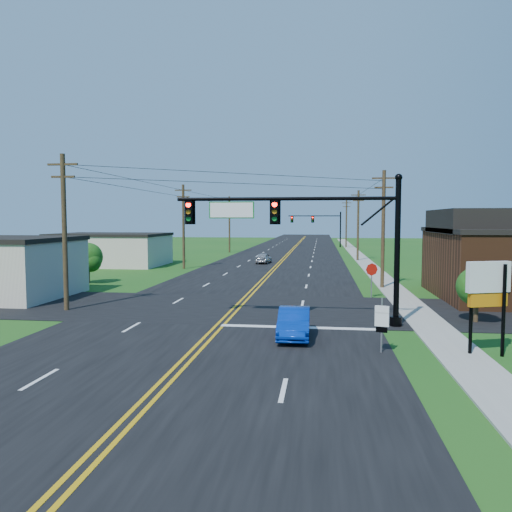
# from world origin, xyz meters

# --- Properties ---
(ground) EXTENTS (260.00, 260.00, 0.00)m
(ground) POSITION_xyz_m (0.00, 0.00, 0.00)
(ground) COLOR #174B15
(ground) RESTS_ON ground
(road_main) EXTENTS (16.00, 220.00, 0.04)m
(road_main) POSITION_xyz_m (0.00, 50.00, 0.02)
(road_main) COLOR black
(road_main) RESTS_ON ground
(road_cross) EXTENTS (70.00, 10.00, 0.04)m
(road_cross) POSITION_xyz_m (0.00, 12.00, 0.02)
(road_cross) COLOR black
(road_cross) RESTS_ON ground
(sidewalk) EXTENTS (2.00, 160.00, 0.08)m
(sidewalk) POSITION_xyz_m (10.50, 40.00, 0.04)
(sidewalk) COLOR gray
(sidewalk) RESTS_ON ground
(signal_mast_main) EXTENTS (11.30, 0.60, 7.48)m
(signal_mast_main) POSITION_xyz_m (4.34, 8.00, 4.75)
(signal_mast_main) COLOR black
(signal_mast_main) RESTS_ON ground
(signal_mast_far) EXTENTS (10.98, 0.60, 7.48)m
(signal_mast_far) POSITION_xyz_m (4.44, 80.00, 4.55)
(signal_mast_far) COLOR black
(signal_mast_far) RESTS_ON ground
(cream_bldg_far) EXTENTS (12.20, 9.20, 3.70)m
(cream_bldg_far) POSITION_xyz_m (-19.00, 38.00, 1.86)
(cream_bldg_far) COLOR beige
(cream_bldg_far) RESTS_ON ground
(utility_pole_left_a) EXTENTS (1.80, 0.28, 9.00)m
(utility_pole_left_a) POSITION_xyz_m (-9.50, 10.00, 4.72)
(utility_pole_left_a) COLOR #332417
(utility_pole_left_a) RESTS_ON ground
(utility_pole_left_b) EXTENTS (1.80, 0.28, 9.00)m
(utility_pole_left_b) POSITION_xyz_m (-9.50, 35.00, 4.72)
(utility_pole_left_b) COLOR #332417
(utility_pole_left_b) RESTS_ON ground
(utility_pole_left_c) EXTENTS (1.80, 0.28, 9.00)m
(utility_pole_left_c) POSITION_xyz_m (-9.50, 62.00, 4.72)
(utility_pole_left_c) COLOR #332417
(utility_pole_left_c) RESTS_ON ground
(utility_pole_right_a) EXTENTS (1.80, 0.28, 9.00)m
(utility_pole_right_a) POSITION_xyz_m (9.80, 22.00, 4.72)
(utility_pole_right_a) COLOR #332417
(utility_pole_right_a) RESTS_ON ground
(utility_pole_right_b) EXTENTS (1.80, 0.28, 9.00)m
(utility_pole_right_b) POSITION_xyz_m (9.80, 48.00, 4.72)
(utility_pole_right_b) COLOR #332417
(utility_pole_right_b) RESTS_ON ground
(utility_pole_right_c) EXTENTS (1.80, 0.28, 9.00)m
(utility_pole_right_c) POSITION_xyz_m (9.80, 78.00, 4.72)
(utility_pole_right_c) COLOR #332417
(utility_pole_right_c) RESTS_ON ground
(tree_right_back) EXTENTS (3.00, 3.00, 4.10)m
(tree_right_back) POSITION_xyz_m (16.00, 26.00, 2.60)
(tree_right_back) COLOR #332417
(tree_right_back) RESTS_ON ground
(shrub_corner) EXTENTS (2.00, 2.00, 2.86)m
(shrub_corner) POSITION_xyz_m (13.00, 9.50, 1.85)
(shrub_corner) COLOR #332417
(shrub_corner) RESTS_ON ground
(tree_left) EXTENTS (2.40, 2.40, 3.37)m
(tree_left) POSITION_xyz_m (-14.00, 22.00, 2.16)
(tree_left) COLOR #332417
(tree_left) RESTS_ON ground
(blue_car) EXTENTS (1.44, 3.96, 1.30)m
(blue_car) POSITION_xyz_m (3.95, 4.98, 0.65)
(blue_car) COLOR #0831AD
(blue_car) RESTS_ON ground
(distant_car) EXTENTS (1.82, 3.82, 1.26)m
(distant_car) POSITION_xyz_m (-1.71, 42.30, 0.63)
(distant_car) COLOR #A3A3A7
(distant_car) RESTS_ON ground
(route_sign) EXTENTS (0.54, 0.18, 2.20)m
(route_sign) POSITION_xyz_m (7.50, 2.83, 1.28)
(route_sign) COLOR slate
(route_sign) RESTS_ON ground
(stop_sign) EXTENTS (0.80, 0.34, 2.35)m
(stop_sign) POSITION_xyz_m (8.50, 16.98, 1.70)
(stop_sign) COLOR slate
(stop_sign) RESTS_ON ground
(pylon_sign) EXTENTS (1.77, 0.83, 3.67)m
(pylon_sign) POSITION_xyz_m (11.48, 3.00, 2.68)
(pylon_sign) COLOR black
(pylon_sign) RESTS_ON ground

